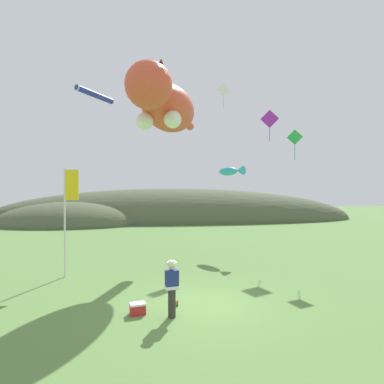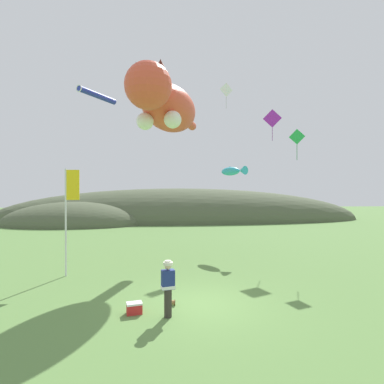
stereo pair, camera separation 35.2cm
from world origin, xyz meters
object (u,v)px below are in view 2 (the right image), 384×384
Objects in this scene: picnic_cooler at (134,308)px; festival_banner_pole at (69,206)px; kite_diamond_white at (226,90)px; kite_fish_windsock at (233,171)px; kite_diamond_green at (297,137)px; festival_attendant at (168,287)px; kite_spool at (173,302)px; kite_tube_streamer at (97,95)px; kite_giant_cat at (166,106)px; kite_diamond_violet at (272,119)px.

festival_banner_pole reaches higher than picnic_cooler.
festival_banner_pole is at bearing -135.89° from kite_diamond_white.
kite_fish_windsock is 1.18× the size of kite_diamond_green.
kite_diamond_green is (8.46, 7.14, 6.87)m from picnic_cooler.
kite_diamond_green reaches higher than festival_attendant.
kite_tube_streamer is at bearing 117.84° from kite_spool.
kite_spool is 17.65m from kite_diamond_white.
kite_tube_streamer is (-4.36, 3.48, 1.56)m from kite_giant_cat.
festival_attendant reaches higher than picnic_cooler.
kite_giant_cat is (-0.17, 6.34, 7.43)m from festival_attendant.
kite_fish_windsock is at bearing 43.81° from kite_giant_cat.
kite_diamond_violet is at bearing 56.51° from festival_attendant.
kite_spool is 6.93m from festival_banner_pole.
kite_tube_streamer is (-4.70, 8.90, 9.84)m from kite_spool.
kite_giant_cat is at bearing 91.57° from festival_attendant.
picnic_cooler is 0.11× the size of festival_banner_pole.
kite_tube_streamer is at bearing 168.82° from kite_diamond_green.
picnic_cooler is at bearing -128.29° from kite_diamond_violet.
kite_giant_cat is 4.43× the size of kite_diamond_white.
festival_banner_pole is (-4.80, 3.89, 3.15)m from kite_spool.
kite_fish_windsock is 1.05× the size of kite_diamond_white.
kite_tube_streamer reaches higher than festival_attendant.
picnic_cooler is 12.66m from kite_fish_windsock.
kite_tube_streamer is at bearing -176.50° from kite_diamond_violet.
kite_giant_cat is at bearing -38.61° from kite_tube_streamer.
festival_banner_pole reaches higher than kite_spool.
kite_diamond_violet is at bearing 51.71° from picnic_cooler.
kite_fish_windsock is 0.99× the size of kite_diamond_violet.
kite_diamond_white is (0.08, 2.92, 6.45)m from kite_fish_windsock.
kite_spool is (0.16, 0.92, -0.85)m from festival_attendant.
picnic_cooler reaches higher than kite_spool.
kite_diamond_green is 3.57m from kite_diamond_violet.
kite_diamond_white reaches higher than kite_diamond_violet.
kite_spool is 0.10× the size of kite_fish_windsock.
kite_diamond_violet reaches higher than picnic_cooler.
festival_banner_pole is 2.35× the size of kite_fish_windsock.
kite_tube_streamer is at bearing 114.78° from festival_attendant.
picnic_cooler is 0.26× the size of kite_diamond_violet.
kite_fish_windsock is (4.27, 10.60, 4.33)m from festival_attendant.
kite_spool is 0.04× the size of festival_banner_pole.
festival_attendant is 0.20× the size of kite_giant_cat.
kite_giant_cat is at bearing -136.19° from kite_fish_windsock.
kite_tube_streamer is at bearing -174.92° from kite_fish_windsock.
kite_fish_windsock reaches higher than festival_banner_pole.
kite_diamond_violet is at bearing 3.50° from kite_tube_streamer.
kite_diamond_white is at bearing 88.44° from kite_fish_windsock.
kite_diamond_white is at bearing 22.63° from kite_tube_streamer.
kite_tube_streamer reaches higher than kite_diamond_green.
kite_fish_windsock is 10.00m from kite_tube_streamer.
festival_banner_pole is 14.08m from kite_diamond_violet.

